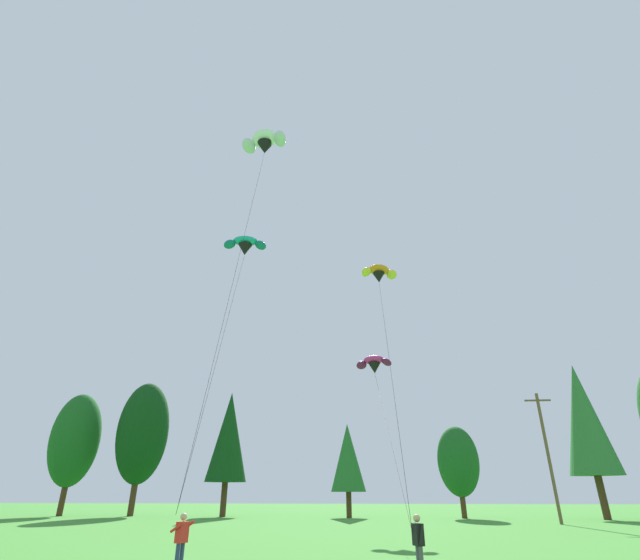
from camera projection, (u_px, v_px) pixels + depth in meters
treeline_tree_a at (75, 439)px, 52.26m from camera, size 5.27×5.27×12.84m
treeline_tree_b at (143, 432)px, 52.49m from camera, size 5.61×5.61×14.10m
treeline_tree_c at (229, 436)px, 50.98m from camera, size 4.41×4.41×12.75m
treeline_tree_d at (348, 457)px, 48.37m from camera, size 3.59×3.59×9.07m
treeline_tree_e at (458, 461)px, 47.08m from camera, size 4.13×4.13×8.63m
treeline_tree_f at (584, 418)px, 46.15m from camera, size 4.80×4.80×14.53m
utility_pole at (548, 452)px, 38.56m from camera, size 2.20×0.26×10.25m
kite_flyer_near at (181, 537)px, 14.64m from camera, size 0.70×0.72×1.69m
kite_flyer_mid at (418, 540)px, 13.84m from camera, size 0.38×0.60×1.69m
parafoil_kite_high_white at (265, 143)px, 32.68m from camera, size 3.58×9.58×24.24m
parafoil_kite_mid_magenta at (374, 364)px, 36.96m from camera, size 3.16×21.61×11.23m
parafoil_kite_far_teal at (245, 245)px, 34.34m from camera, size 3.71×13.70×18.24m
parafoil_kite_low_orange at (379, 274)px, 36.73m from camera, size 3.09×18.29×17.82m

